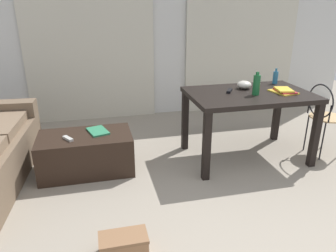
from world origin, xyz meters
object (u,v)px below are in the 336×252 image
(tv_remote_primary, at_px, (68,139))
(shoebox, at_px, (124,245))
(bottle_far, at_px, (256,85))
(bowl, at_px, (244,85))
(craft_table, at_px, (249,102))
(book_stack, at_px, (284,91))
(tv_remote_on_table, at_px, (229,91))
(coffee_table, at_px, (86,153))
(magazine, at_px, (98,131))
(scissors, at_px, (257,84))
(wire_chair, at_px, (324,112))
(bottle_near, at_px, (275,77))

(tv_remote_primary, height_order, shoebox, tv_remote_primary)
(bottle_far, bearing_deg, bowl, 90.92)
(craft_table, bearing_deg, book_stack, -13.10)
(bottle_far, height_order, tv_remote_on_table, bottle_far)
(craft_table, relative_size, bowl, 8.19)
(coffee_table, bearing_deg, tv_remote_primary, -153.37)
(book_stack, height_order, magazine, book_stack)
(bowl, height_order, book_stack, bowl)
(coffee_table, height_order, tv_remote_primary, tv_remote_primary)
(bowl, relative_size, magazine, 0.60)
(coffee_table, xyz_separation_m, tv_remote_on_table, (1.56, -0.00, 0.57))
(bottle_far, height_order, book_stack, bottle_far)
(bottle_far, height_order, scissors, bottle_far)
(tv_remote_primary, xyz_separation_m, shoebox, (0.40, -1.23, -0.34))
(wire_chair, relative_size, bowl, 5.26)
(craft_table, distance_m, tv_remote_on_table, 0.24)
(craft_table, height_order, scissors, scissors)
(bottle_near, bearing_deg, craft_table, -147.62)
(book_stack, height_order, scissors, book_stack)
(wire_chair, bearing_deg, tv_remote_primary, 177.17)
(tv_remote_on_table, bearing_deg, book_stack, 16.64)
(wire_chair, relative_size, tv_remote_primary, 5.93)
(craft_table, distance_m, bottle_near, 0.59)
(wire_chair, relative_size, bottle_far, 3.51)
(craft_table, bearing_deg, wire_chair, -9.12)
(book_stack, distance_m, shoebox, 2.31)
(tv_remote_primary, bearing_deg, bottle_far, -34.94)
(craft_table, bearing_deg, magazine, 175.10)
(bottle_near, height_order, bowl, bottle_near)
(magazine, bearing_deg, wire_chair, -23.30)
(bottle_far, relative_size, tv_remote_primary, 1.69)
(craft_table, distance_m, bowl, 0.22)
(bowl, height_order, tv_remote_on_table, bowl)
(bottle_far, distance_m, bowl, 0.27)
(tv_remote_on_table, bearing_deg, bottle_near, 50.93)
(coffee_table, bearing_deg, shoebox, -79.35)
(bottle_far, relative_size, scissors, 2.42)
(shoebox, bearing_deg, book_stack, 31.45)
(craft_table, bearing_deg, bowl, 84.92)
(tv_remote_on_table, xyz_separation_m, magazine, (-1.42, 0.06, -0.36))
(coffee_table, relative_size, book_stack, 3.11)
(magazine, height_order, shoebox, magazine)
(bowl, distance_m, book_stack, 0.43)
(bowl, bearing_deg, tv_remote_on_table, -156.33)
(coffee_table, distance_m, bottle_near, 2.34)
(tv_remote_primary, bearing_deg, wire_chair, -35.04)
(coffee_table, distance_m, bowl, 1.88)
(wire_chair, height_order, shoebox, wire_chair)
(craft_table, xyz_separation_m, shoebox, (-1.52, -1.23, -0.58))
(craft_table, height_order, tv_remote_on_table, tv_remote_on_table)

